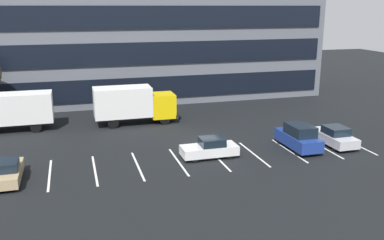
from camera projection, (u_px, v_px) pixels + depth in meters
name	position (u px, v px, depth m)	size (l,w,h in m)	color
ground_plane	(200.00, 140.00, 33.63)	(120.00, 120.00, 0.00)	black
office_building	(153.00, 1.00, 47.47)	(37.44, 10.67, 21.60)	slate
lot_markings	(217.00, 158.00, 29.74)	(22.54, 5.40, 0.01)	silver
box_truck_yellow	(133.00, 103.00, 37.88)	(7.30, 2.42, 3.38)	yellow
box_truck_orange	(12.00, 110.00, 35.67)	(6.95, 2.30, 3.22)	#D85914
sedan_silver	(334.00, 136.00, 32.31)	(1.74, 4.17, 1.49)	silver
sedan_white	(210.00, 148.00, 29.67)	(3.95, 1.65, 1.41)	white
sedan_tan	(7.00, 172.00, 25.48)	(1.62, 3.88, 1.39)	tan
suv_navy	(299.00, 137.00, 31.36)	(1.78, 4.20, 1.90)	navy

